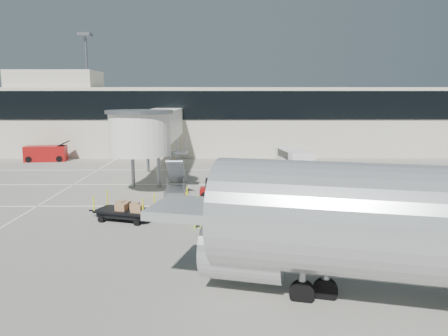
{
  "coord_description": "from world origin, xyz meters",
  "views": [
    {
      "loc": [
        1.84,
        -25.38,
        7.0
      ],
      "look_at": [
        2.04,
        4.99,
        2.0
      ],
      "focal_mm": 35.0,
      "sensor_mm": 36.0,
      "label": 1
    }
  ],
  "objects": [
    {
      "name": "box_cart_near",
      "position": [
        1.32,
        -0.19,
        0.6
      ],
      "size": [
        4.09,
        1.78,
        1.59
      ],
      "rotation": [
        0.0,
        0.0,
        0.04
      ],
      "color": "black",
      "rests_on": "ground"
    },
    {
      "name": "lane_markings",
      "position": [
        -0.67,
        9.33,
        0.01
      ],
      "size": [
        40.0,
        30.0,
        0.02
      ],
      "color": "white",
      "rests_on": "ground"
    },
    {
      "name": "ground",
      "position": [
        0.0,
        0.0,
        0.0
      ],
      "size": [
        140.0,
        140.0,
        0.0
      ],
      "primitive_type": "plane",
      "color": "#A8A196",
      "rests_on": "ground"
    },
    {
      "name": "box_cart_far",
      "position": [
        -3.74,
        -1.29,
        0.55
      ],
      "size": [
        3.98,
        2.44,
        1.53
      ],
      "rotation": [
        0.0,
        0.0,
        -0.3
      ],
      "color": "black",
      "rests_on": "ground"
    },
    {
      "name": "ground_worker",
      "position": [
        0.6,
        -2.9,
        0.91
      ],
      "size": [
        0.73,
        0.54,
        1.83
      ],
      "primitive_type": "imported",
      "rotation": [
        0.0,
        0.0,
        -0.17
      ],
      "color": "#9EE017",
      "rests_on": "ground"
    },
    {
      "name": "terminal",
      "position": [
        -0.35,
        29.94,
        4.11
      ],
      "size": [
        64.0,
        12.11,
        15.2
      ],
      "color": "beige",
      "rests_on": "ground"
    },
    {
      "name": "belt_loader",
      "position": [
        -17.24,
        21.87,
        0.84
      ],
      "size": [
        4.77,
        2.36,
        2.21
      ],
      "rotation": [
        0.0,
        0.0,
        0.14
      ],
      "color": "maroon",
      "rests_on": "ground"
    },
    {
      "name": "baggage_tug",
      "position": [
        1.51,
        4.06,
        0.51
      ],
      "size": [
        2.2,
        1.45,
        1.41
      ],
      "rotation": [
        0.0,
        0.0,
        -0.04
      ],
      "color": "maroon",
      "rests_on": "ground"
    },
    {
      "name": "jet_bridge",
      "position": [
        -3.97,
        12.26,
        4.28
      ],
      "size": [
        5.7,
        20.4,
        6.03
      ],
      "color": "white",
      "rests_on": "ground"
    },
    {
      "name": "minivan",
      "position": [
        8.76,
        15.81,
        1.2
      ],
      "size": [
        2.99,
        5.54,
        2.0
      ],
      "rotation": [
        0.0,
        0.0,
        0.16
      ],
      "color": "white",
      "rests_on": "ground"
    },
    {
      "name": "suitcase_cart",
      "position": [
        6.82,
        7.02,
        0.53
      ],
      "size": [
        3.91,
        1.95,
        1.5
      ],
      "rotation": [
        0.0,
        0.0,
        0.13
      ],
      "color": "black",
      "rests_on": "ground"
    }
  ]
}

